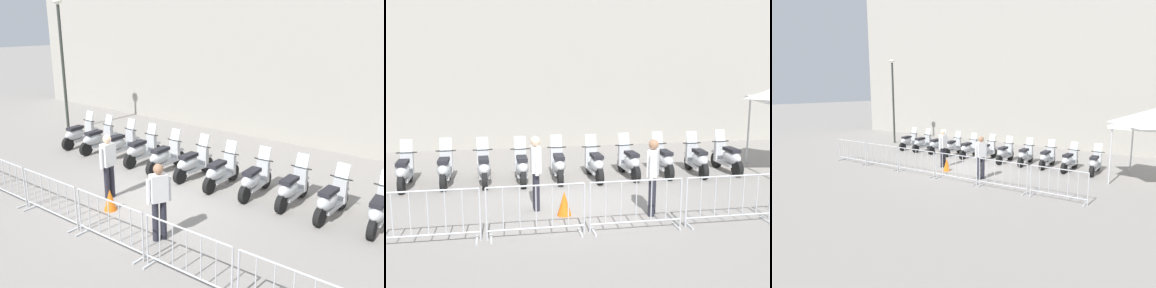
% 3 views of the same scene
% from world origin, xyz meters
% --- Properties ---
extents(ground_plane, '(120.00, 120.00, 0.00)m').
position_xyz_m(ground_plane, '(0.00, 0.00, 0.00)').
color(ground_plane, gray).
extents(motorcycle_1, '(0.64, 1.72, 1.24)m').
position_xyz_m(motorcycle_1, '(-4.44, 1.18, 0.45)').
color(motorcycle_1, black).
rests_on(motorcycle_1, ground).
extents(motorcycle_2, '(0.63, 1.72, 1.24)m').
position_xyz_m(motorcycle_2, '(-3.42, 1.42, 0.45)').
color(motorcycle_2, black).
rests_on(motorcycle_2, ground).
extents(motorcycle_3, '(0.68, 1.71, 1.24)m').
position_xyz_m(motorcycle_3, '(-2.37, 1.54, 0.45)').
color(motorcycle_3, black).
rests_on(motorcycle_3, ground).
extents(motorcycle_4, '(0.65, 1.72, 1.24)m').
position_xyz_m(motorcycle_4, '(-1.33, 1.64, 0.45)').
color(motorcycle_4, black).
rests_on(motorcycle_4, ground).
extents(motorcycle_5, '(0.60, 1.72, 1.24)m').
position_xyz_m(motorcycle_5, '(-0.31, 1.87, 0.45)').
color(motorcycle_5, black).
rests_on(motorcycle_5, ground).
extents(motorcycle_6, '(0.67, 1.72, 1.24)m').
position_xyz_m(motorcycle_6, '(0.75, 1.95, 0.45)').
color(motorcycle_6, black).
rests_on(motorcycle_6, ground).
extents(motorcycle_7, '(0.69, 1.71, 1.24)m').
position_xyz_m(motorcycle_7, '(1.77, 2.19, 0.45)').
color(motorcycle_7, black).
rests_on(motorcycle_7, ground).
extents(motorcycle_8, '(0.63, 1.72, 1.24)m').
position_xyz_m(motorcycle_8, '(2.79, 2.40, 0.45)').
color(motorcycle_8, black).
rests_on(motorcycle_8, ground).
extents(motorcycle_9, '(0.57, 1.73, 1.24)m').
position_xyz_m(motorcycle_9, '(3.84, 2.47, 0.45)').
color(motorcycle_9, black).
rests_on(motorcycle_9, ground).
extents(motorcycle_10, '(0.68, 1.71, 1.24)m').
position_xyz_m(motorcycle_10, '(4.86, 2.76, 0.45)').
color(motorcycle_10, black).
rests_on(motorcycle_10, ground).
extents(barrier_segment_1, '(1.93, 0.72, 1.07)m').
position_xyz_m(barrier_segment_1, '(-2.66, -2.70, 0.52)').
color(barrier_segment_1, '#B2B5B7').
rests_on(barrier_segment_1, ground).
extents(barrier_segment_2, '(1.93, 0.72, 1.07)m').
position_xyz_m(barrier_segment_2, '(-0.65, -2.37, 0.52)').
color(barrier_segment_2, '#B2B5B7').
rests_on(barrier_segment_2, ground).
extents(barrier_segment_3, '(1.93, 0.72, 1.07)m').
position_xyz_m(barrier_segment_3, '(1.37, -2.04, 0.52)').
color(barrier_segment_3, '#B2B5B7').
rests_on(barrier_segment_3, ground).
extents(barrier_segment_4, '(1.93, 0.72, 1.07)m').
position_xyz_m(barrier_segment_4, '(3.38, -1.72, 0.52)').
color(barrier_segment_4, '#B2B5B7').
rests_on(barrier_segment_4, ground).
extents(officer_near_row_end, '(0.28, 0.54, 1.73)m').
position_xyz_m(officer_near_row_end, '(-0.76, -0.68, 0.98)').
color(officer_near_row_end, '#23232D').
rests_on(officer_near_row_end, ground).
extents(officer_mid_plaza, '(0.32, 0.53, 1.73)m').
position_xyz_m(officer_mid_plaza, '(1.86, -1.11, 0.98)').
color(officer_mid_plaza, '#23232D').
rests_on(officer_mid_plaza, ground).
extents(traffic_cone, '(0.32, 0.32, 0.55)m').
position_xyz_m(traffic_cone, '(-0.11, -1.10, 0.28)').
color(traffic_cone, orange).
rests_on(traffic_cone, ground).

